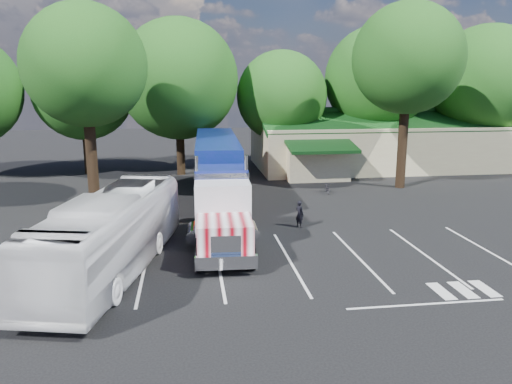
{
  "coord_description": "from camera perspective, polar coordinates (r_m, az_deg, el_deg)",
  "views": [
    {
      "loc": [
        -4.4,
        -26.72,
        7.89
      ],
      "look_at": [
        -0.78,
        -0.53,
        2.0
      ],
      "focal_mm": 35.0,
      "sensor_mm": 36.0,
      "label": 1
    }
  ],
  "objects": [
    {
      "name": "silver_sedan",
      "position": [
        43.5,
        10.29,
        2.73
      ],
      "size": [
        3.78,
        1.48,
        1.22
      ],
      "primitive_type": "imported",
      "rotation": [
        0.0,
        0.0,
        1.52
      ],
      "color": "#ABADB3",
      "rests_on": "ground"
    },
    {
      "name": "bicycle",
      "position": [
        36.26,
        8.16,
        0.51
      ],
      "size": [
        0.65,
        1.56,
        0.8
      ],
      "primitive_type": "imported",
      "rotation": [
        0.0,
        0.0,
        -0.08
      ],
      "color": "black",
      "rests_on": "ground"
    },
    {
      "name": "tree_row_b",
      "position": [
        45.35,
        -19.15,
        10.93
      ],
      "size": [
        8.4,
        8.4,
        11.35
      ],
      "color": "black",
      "rests_on": "ground"
    },
    {
      "name": "tree_near_left",
      "position": [
        33.3,
        -18.96,
        13.49
      ],
      "size": [
        7.6,
        7.6,
        12.65
      ],
      "color": "black",
      "rests_on": "ground"
    },
    {
      "name": "ground",
      "position": [
        28.21,
        1.43,
        -3.69
      ],
      "size": [
        120.0,
        120.0,
        0.0
      ],
      "primitive_type": "plane",
      "color": "black",
      "rests_on": "ground"
    },
    {
      "name": "tree_near_right",
      "position": [
        38.68,
        16.96,
        14.36
      ],
      "size": [
        8.0,
        8.0,
        13.5
      ],
      "color": "black",
      "rests_on": "ground"
    },
    {
      "name": "event_hall",
      "position": [
        48.42,
        14.26,
        5.44
      ],
      "size": [
        24.2,
        14.12,
        5.55
      ],
      "color": "beige",
      "rests_on": "ground"
    },
    {
      "name": "woman",
      "position": [
        27.54,
        5.0,
        -2.52
      ],
      "size": [
        0.6,
        0.65,
        1.49
      ],
      "primitive_type": "imported",
      "rotation": [
        0.0,
        0.0,
        2.16
      ],
      "color": "black",
      "rests_on": "ground"
    },
    {
      "name": "tree_row_e",
      "position": [
        47.99,
        13.73,
        12.45
      ],
      "size": [
        9.6,
        9.6,
        12.9
      ],
      "color": "black",
      "rests_on": "ground"
    },
    {
      "name": "tree_row_d",
      "position": [
        45.03,
        2.94,
        10.88
      ],
      "size": [
        8.0,
        8.0,
        10.6
      ],
      "color": "black",
      "rests_on": "ground"
    },
    {
      "name": "tree_row_c",
      "position": [
        42.93,
        -8.88,
        12.61
      ],
      "size": [
        10.0,
        10.0,
        13.05
      ],
      "color": "black",
      "rests_on": "ground"
    },
    {
      "name": "tour_bus",
      "position": [
        21.74,
        -16.2,
        -4.59
      ],
      "size": [
        5.42,
        12.3,
        3.34
      ],
      "primitive_type": "imported",
      "rotation": [
        0.0,
        0.0,
        -0.23
      ],
      "color": "silver",
      "rests_on": "ground"
    },
    {
      "name": "tree_row_f",
      "position": [
        51.43,
        24.85,
        11.32
      ],
      "size": [
        10.4,
        10.4,
        13.0
      ],
      "color": "black",
      "rests_on": "ground"
    },
    {
      "name": "semi_truck",
      "position": [
        31.17,
        -4.38,
        2.57
      ],
      "size": [
        3.69,
        21.2,
        4.42
      ],
      "rotation": [
        0.0,
        0.0,
        -0.04
      ],
      "color": "black",
      "rests_on": "ground"
    }
  ]
}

